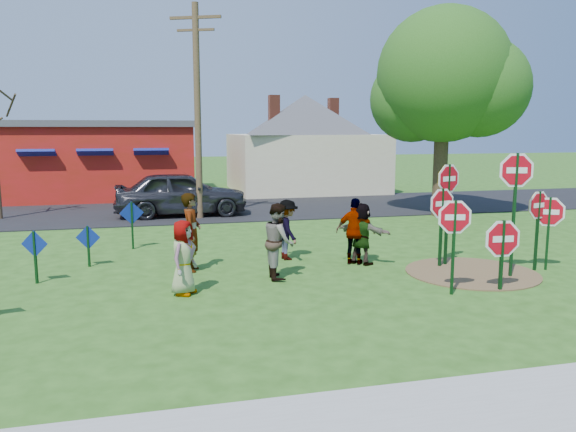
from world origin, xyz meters
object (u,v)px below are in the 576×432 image
at_px(stop_sign_d, 538,211).
at_px(stop_sign_a, 454,226).
at_px(person_a, 183,258).
at_px(leafy_tree, 447,82).
at_px(stop_sign_b, 448,188).
at_px(utility_pole, 198,108).
at_px(suv, 181,193).
at_px(stop_sign_c, 516,186).
at_px(person_b, 191,232).

bearing_deg(stop_sign_d, stop_sign_a, -170.45).
height_order(person_a, leafy_tree, leafy_tree).
xyz_separation_m(stop_sign_a, leafy_tree, (5.37, 10.15, 3.84)).
distance_m(stop_sign_b, leafy_tree, 9.42).
bearing_deg(person_a, stop_sign_d, -59.42).
xyz_separation_m(stop_sign_b, utility_pole, (-5.51, 9.21, 2.30)).
bearing_deg(stop_sign_d, suv, 111.74).
bearing_deg(stop_sign_d, leafy_tree, 61.07).
bearing_deg(stop_sign_c, stop_sign_a, -142.18).
relative_size(stop_sign_c, utility_pole, 0.38).
distance_m(utility_pole, leafy_tree, 9.86).
bearing_deg(stop_sign_c, utility_pole, 134.72).
distance_m(person_a, suv, 11.09).
bearing_deg(utility_pole, leafy_tree, -8.51).
distance_m(stop_sign_b, person_b, 6.57).
distance_m(stop_sign_a, leafy_tree, 12.10).
distance_m(stop_sign_c, person_a, 7.78).
bearing_deg(stop_sign_c, suv, 135.26).
bearing_deg(stop_sign_b, leafy_tree, 43.35).
xyz_separation_m(stop_sign_d, leafy_tree, (2.27, 8.77, 3.83)).
relative_size(stop_sign_a, suv, 0.41).
relative_size(utility_pole, leafy_tree, 0.99).
xyz_separation_m(stop_sign_d, utility_pole, (-7.43, 10.22, 2.80)).
bearing_deg(person_b, suv, 9.07).
bearing_deg(stop_sign_d, person_b, 152.12).
bearing_deg(stop_sign_b, stop_sign_d, -45.95).
bearing_deg(utility_pole, person_b, -96.30).
distance_m(stop_sign_c, utility_pole, 12.62).
xyz_separation_m(person_b, leafy_tree, (10.60, 6.77, 4.35)).
relative_size(stop_sign_d, leafy_tree, 0.26).
relative_size(stop_sign_c, person_b, 1.59).
bearing_deg(person_a, leafy_tree, -20.69).
relative_size(stop_sign_d, person_a, 1.32).
xyz_separation_m(person_a, suv, (0.57, 11.07, 0.13)).
height_order(stop_sign_b, person_b, stop_sign_b).
xyz_separation_m(stop_sign_c, stop_sign_d, (1.01, 0.44, -0.69)).
height_order(stop_sign_c, person_a, stop_sign_c).
relative_size(stop_sign_d, suv, 0.40).
height_order(stop_sign_d, suv, stop_sign_d).
xyz_separation_m(suv, leafy_tree, (10.36, -2.30, 4.39)).
relative_size(stop_sign_c, person_a, 1.93).
relative_size(suv, utility_pole, 0.64).
xyz_separation_m(person_a, person_b, (0.32, 2.00, 0.17)).
bearing_deg(leafy_tree, person_a, -141.23).
distance_m(person_b, suv, 9.08).
bearing_deg(stop_sign_b, stop_sign_c, -76.14).
bearing_deg(utility_pole, stop_sign_b, -59.12).
bearing_deg(stop_sign_c, person_a, -169.59).
bearing_deg(stop_sign_c, stop_sign_d, 37.27).
height_order(stop_sign_a, leafy_tree, leafy_tree).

